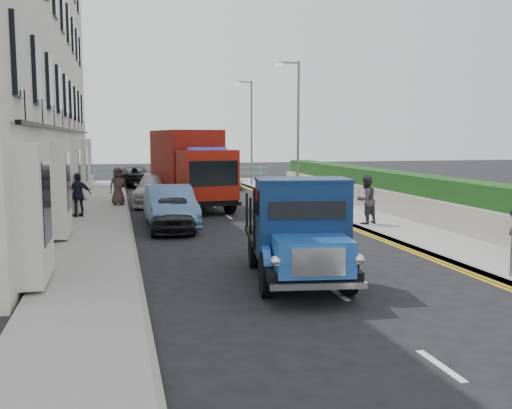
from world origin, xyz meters
name	(u,v)px	position (x,y,z in m)	size (l,w,h in m)	color
ground	(307,272)	(0.00, 0.00, 0.00)	(120.00, 120.00, 0.00)	black
pavement_west	(99,224)	(-5.20, 9.00, 0.06)	(2.40, 38.00, 0.12)	gray
pavement_east	(357,215)	(5.30, 9.00, 0.06)	(2.60, 38.00, 0.12)	gray
promenade	(179,181)	(0.00, 29.00, 0.06)	(30.00, 2.50, 0.12)	gray
sea_plane	(153,163)	(0.00, 60.00, 0.00)	(120.00, 120.00, 0.00)	slate
garden_east	(399,194)	(7.21, 9.00, 0.90)	(1.45, 28.00, 1.75)	#B2AD9E
seafront_railing	(180,175)	(0.00, 28.20, 0.58)	(13.00, 0.08, 1.11)	#59B2A5
lamp_mid	(296,123)	(4.18, 14.00, 4.00)	(1.23, 0.18, 7.00)	slate
lamp_far	(250,127)	(4.18, 24.00, 4.00)	(1.23, 0.18, 7.00)	slate
bedford_lorry	(301,237)	(-0.56, -1.20, 1.09)	(2.65, 5.22, 2.37)	black
red_lorry	(190,166)	(-1.13, 13.73, 1.93)	(3.31, 7.19, 3.63)	black
parked_car_front	(173,213)	(-2.60, 7.00, 0.64)	(1.50, 3.73, 1.27)	black
parked_car_mid	(170,206)	(-2.60, 8.05, 0.76)	(1.62, 4.64, 1.53)	#557DB7
parked_car_rear	(157,189)	(-2.60, 15.17, 0.75)	(2.11, 5.18, 1.50)	#B6B5BA
seafront_car_left	(135,176)	(-3.30, 26.52, 0.68)	(2.26, 4.89, 1.36)	black
seafront_car_right	(228,178)	(2.51, 23.08, 0.66)	(1.56, 3.87, 1.32)	silver
pedestrian_east_far	(366,200)	(4.40, 6.19, 1.01)	(0.87, 0.68, 1.79)	#39323E
pedestrian_west_near	(79,195)	(-6.00, 10.72, 1.00)	(1.03, 0.43, 1.76)	black
pedestrian_west_far	(118,186)	(-4.43, 14.41, 1.01)	(0.87, 0.56, 1.78)	#423230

